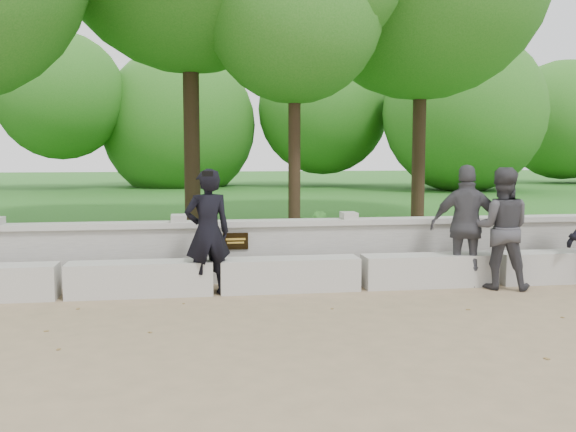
% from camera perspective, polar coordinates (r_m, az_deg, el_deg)
% --- Properties ---
extents(ground, '(80.00, 80.00, 0.00)m').
position_cam_1_polar(ground, '(6.93, -5.76, -10.22)').
color(ground, '#947D5B').
rests_on(ground, ground).
extents(lawn, '(40.00, 22.00, 0.25)m').
position_cam_1_polar(lawn, '(20.73, -7.65, 0.83)').
color(lawn, '#1F5C1A').
rests_on(lawn, ground).
extents(concrete_bench, '(11.90, 0.45, 0.45)m').
position_cam_1_polar(concrete_bench, '(8.72, -6.39, -5.36)').
color(concrete_bench, beige).
rests_on(concrete_bench, ground).
extents(parapet_wall, '(12.50, 0.35, 0.90)m').
position_cam_1_polar(parapet_wall, '(9.37, -6.56, -3.10)').
color(parapet_wall, '#B5B3AB').
rests_on(parapet_wall, ground).
extents(man_main, '(0.68, 0.62, 1.68)m').
position_cam_1_polar(man_main, '(8.52, -7.15, -1.44)').
color(man_main, black).
rests_on(man_main, ground).
extents(visitor_left, '(1.00, 0.90, 1.69)m').
position_cam_1_polar(visitor_left, '(9.34, 18.41, -1.04)').
color(visitor_left, '#3A393E').
rests_on(visitor_left, ground).
extents(visitor_right, '(1.08, 0.69, 1.72)m').
position_cam_1_polar(visitor_right, '(9.33, 15.62, -0.87)').
color(visitor_right, '#434348').
rests_on(visitor_right, ground).
extents(tree_near_right, '(3.41, 3.41, 6.23)m').
position_cam_1_polar(tree_near_right, '(12.96, 0.58, 18.53)').
color(tree_near_right, '#382619').
rests_on(tree_near_right, lawn).
extents(shrub_b, '(0.40, 0.42, 0.60)m').
position_cam_1_polar(shrub_b, '(11.34, 2.80, -1.08)').
color(shrub_b, '#367D2A').
rests_on(shrub_b, lawn).
extents(shrub_c, '(0.73, 0.72, 0.62)m').
position_cam_1_polar(shrub_c, '(10.52, 8.84, -1.64)').
color(shrub_c, '#367D2A').
rests_on(shrub_c, lawn).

